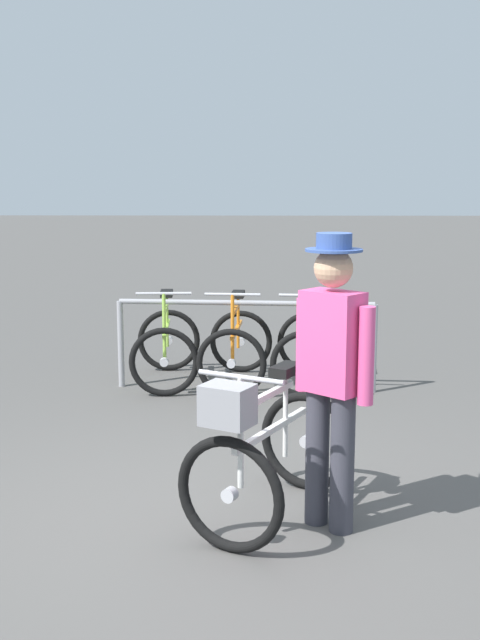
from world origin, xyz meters
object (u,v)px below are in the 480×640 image
(racked_bike_lime, at_px, (167,347))
(racked_bike_orange, at_px, (236,348))
(featured_bicycle, at_px, (265,451))
(person_with_featured_bike, at_px, (332,370))
(racked_bike_yellow, at_px, (307,349))

(racked_bike_lime, height_order, racked_bike_orange, same)
(featured_bicycle, xyz_separation_m, person_with_featured_bike, (0.38, -0.04, 0.50))
(featured_bicycle, bearing_deg, racked_bike_yellow, 81.70)
(featured_bicycle, bearing_deg, racked_bike_lime, 105.80)
(racked_bike_orange, distance_m, featured_bicycle, 3.25)
(racked_bike_yellow, height_order, featured_bicycle, same)
(racked_bike_lime, xyz_separation_m, featured_bicycle, (0.93, -3.29, 0.08))
(racked_bike_orange, relative_size, racked_bike_yellow, 0.96)
(racked_bike_lime, xyz_separation_m, racked_bike_yellow, (1.40, -0.10, 0.00))
(racked_bike_yellow, bearing_deg, person_with_featured_bike, -91.60)
(racked_bike_orange, height_order, featured_bicycle, same)
(racked_bike_orange, xyz_separation_m, person_with_featured_bike, (0.61, -3.28, 0.58))
(racked_bike_yellow, bearing_deg, racked_bike_orange, 175.80)
(racked_bike_orange, xyz_separation_m, racked_bike_yellow, (0.70, -0.05, -0.00))
(racked_bike_lime, distance_m, racked_bike_orange, 0.70)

